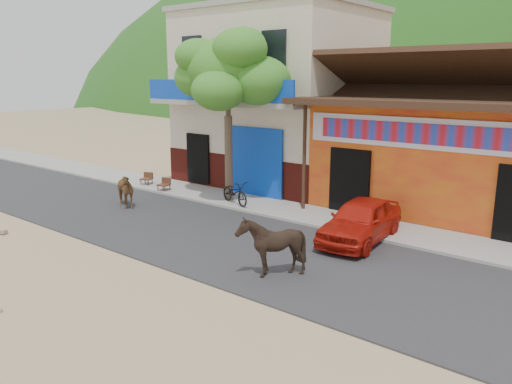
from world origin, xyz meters
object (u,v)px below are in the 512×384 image
Objects in this scene: cow_tan at (122,190)px; cow_dark at (271,246)px; red_car at (361,220)px; cafe_chair_right at (146,174)px; tree at (228,116)px; scooter at (235,192)px; cafe_chair_left at (164,179)px.

cow_dark is at bearing -85.63° from cow_tan.
cafe_chair_right is (-10.17, 0.89, -0.06)m from red_car.
red_car is (8.17, 1.78, -0.01)m from cow_tan.
tree is 5.09m from cafe_chair_right.
cow_dark is 0.41× the size of red_car.
scooter is at bearing -140.69° from cow_dark.
tree is 1.74× the size of red_car.
cow_tan is 0.90× the size of scooter.
tree is 6.38m from red_car.
cafe_chair_left is at bearing -33.35° from cafe_chair_right.
scooter is (0.60, -0.37, -2.59)m from tree.
red_car is 10.21m from cafe_chair_right.
scooter is 1.76× the size of cafe_chair_right.
cafe_chair_left is 0.98× the size of cafe_chair_right.
cow_tan is at bearing -111.67° from cow_dark.
tree is 6.69× the size of cafe_chair_right.
cafe_chair_right is at bearing 170.19° from red_car.
red_car is at bearing -17.18° from cafe_chair_left.
cow_dark is 6.34m from scooter.
cafe_chair_left is (-0.58, 2.36, -0.08)m from cow_tan.
cow_dark is at bearing -39.43° from cafe_chair_left.
tree reaches higher than cow_tan.
cafe_chair_right is at bearing 53.79° from cow_tan.
cow_tan is 2.43m from cafe_chair_left.
cafe_chair_left is at bearing -125.26° from cow_dark.
tree is 3.81× the size of scooter.
tree is 4.25× the size of cow_dark.
cafe_chair_right reaches higher than scooter.
tree is at bearing -23.16° from cow_tan.
cafe_chair_left is (-2.97, -0.50, -2.56)m from tree.
cow_dark is at bearing -40.48° from tree.
red_car is 3.85× the size of cafe_chair_right.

